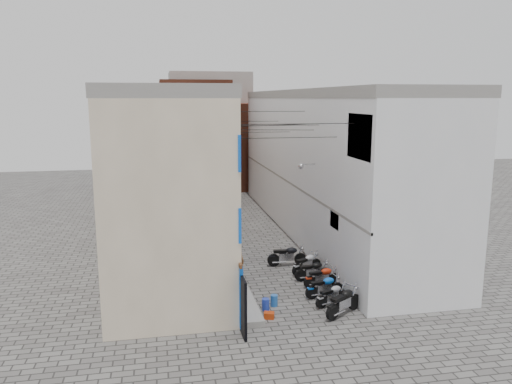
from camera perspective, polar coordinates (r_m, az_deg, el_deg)
ground at (r=19.84m, az=5.75°, el=-14.75°), size 90.00×90.00×0.00m
plinth at (r=31.43m, az=-4.78°, el=-4.80°), size 0.90×26.00×0.25m
building_left at (r=30.33m, az=-10.41°, el=2.93°), size 5.10×27.00×9.00m
building_right at (r=32.08m, az=7.73°, el=3.45°), size 5.94×26.00×9.00m
building_far_brick_left at (r=45.37m, az=-6.97°, el=6.20°), size 6.00×6.00×10.00m
building_far_brick_right at (r=48.05m, az=-1.14°, el=5.33°), size 5.00×6.00×8.00m
building_far_concrete at (r=51.48m, az=-5.25°, el=7.32°), size 8.00×5.00×11.00m
far_shopfront at (r=43.27m, az=-3.93°, el=0.97°), size 2.00×0.30×2.40m
overhead_wires at (r=25.36m, az=1.00°, el=7.58°), size 5.80×13.02×1.32m
motorcycle_a at (r=20.55m, az=10.00°, el=-12.10°), size 2.11×1.67×1.21m
motorcycle_b at (r=21.38m, az=8.72°, el=-11.44°), size 1.79×1.14×0.99m
motorcycle_c at (r=22.14m, az=7.84°, el=-10.54°), size 1.88×0.88×1.05m
motorcycle_d at (r=23.26m, az=7.59°, el=-9.47°), size 1.87×0.79×1.05m
motorcycle_e at (r=24.00m, az=6.54°, el=-8.81°), size 1.83×0.66×1.04m
motorcycle_f at (r=24.92m, az=5.81°, el=-8.00°), size 1.92×1.40×1.08m
motorcycle_g at (r=25.83m, az=3.59°, el=-7.15°), size 2.10×0.81×1.19m
person_a at (r=23.17m, az=-2.01°, el=-7.76°), size 0.71×0.80×1.84m
person_b at (r=25.26m, az=-2.45°, el=-6.55°), size 0.59×0.75×1.53m
water_jug_near at (r=20.79m, az=1.11°, el=-12.73°), size 0.32×0.32×0.49m
water_jug_far at (r=21.19m, az=2.08°, el=-12.29°), size 0.39×0.39×0.47m
red_crate at (r=20.14m, az=1.51°, el=-13.91°), size 0.46×0.40×0.25m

